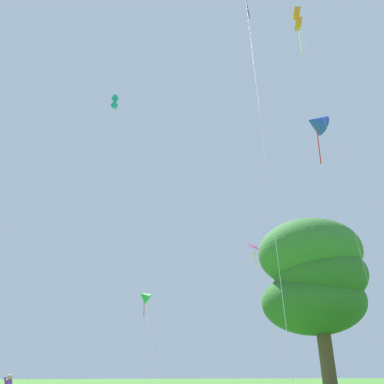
% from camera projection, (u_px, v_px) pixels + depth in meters
% --- Properties ---
extents(kite_orange_box, '(1.99, 4.93, 27.84)m').
position_uv_depth(kite_orange_box, '(298.00, 20.00, 30.32)').
color(kite_orange_box, orange).
rests_on(kite_orange_box, ground_plane).
extents(kite_purple_streamer, '(4.71, 8.31, 24.24)m').
position_uv_depth(kite_purple_streamer, '(246.00, 4.00, 23.70)').
color(kite_purple_streamer, purple).
rests_on(kite_purple_streamer, ground_plane).
extents(kite_pink_low, '(1.36, 6.09, 13.36)m').
position_uv_depth(kite_pink_low, '(255.00, 253.00, 37.17)').
color(kite_pink_low, pink).
rests_on(kite_pink_low, ground_plane).
extents(kite_green_small, '(2.16, 12.30, 11.54)m').
position_uv_depth(kite_green_small, '(144.00, 296.00, 48.46)').
color(kite_green_small, green).
rests_on(kite_green_small, ground_plane).
extents(kite_teal_box, '(3.71, 6.74, 24.16)m').
position_uv_depth(kite_teal_box, '(114.00, 105.00, 34.14)').
color(kite_teal_box, teal).
rests_on(kite_teal_box, ground_plane).
extents(kite_blue_delta, '(2.45, 12.62, 20.46)m').
position_uv_depth(kite_blue_delta, '(316.00, 123.00, 30.45)').
color(kite_blue_delta, blue).
rests_on(kite_blue_delta, ground_plane).
extents(tree_right_cluster, '(6.74, 7.12, 11.01)m').
position_uv_depth(tree_right_cluster, '(313.00, 277.00, 24.88)').
color(tree_right_cluster, brown).
rests_on(tree_right_cluster, ground_plane).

